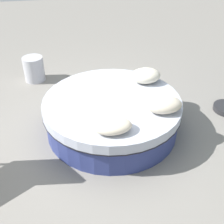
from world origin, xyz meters
TOP-DOWN VIEW (x-y plane):
  - ground_plane at (0.00, 0.00)m, footprint 16.00×16.00m
  - round_bed at (0.00, 0.00)m, footprint 1.98×1.98m
  - throw_pillow_0 at (0.11, 0.69)m, footprint 0.48×0.31m
  - throw_pillow_1 at (-0.63, 0.38)m, footprint 0.48×0.32m
  - throw_pillow_2 at (-0.60, -0.44)m, footprint 0.46×0.36m
  - side_table at (1.22, -1.77)m, footprint 0.38×0.38m

SIDE VIEW (x-z plane):
  - ground_plane at x=0.00m, z-range 0.00..0.00m
  - side_table at x=1.22m, z-range 0.00..0.47m
  - round_bed at x=0.00m, z-range 0.01..0.52m
  - throw_pillow_0 at x=0.11m, z-range 0.51..0.67m
  - throw_pillow_1 at x=-0.63m, z-range 0.51..0.71m
  - throw_pillow_2 at x=-0.60m, z-range 0.51..0.73m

